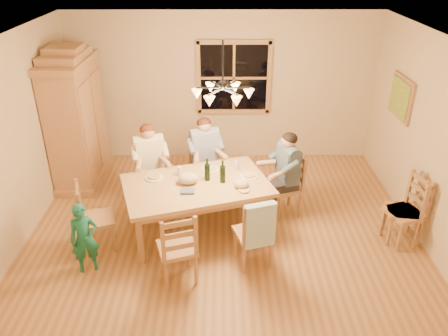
{
  "coord_description": "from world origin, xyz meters",
  "views": [
    {
      "loc": [
        -0.01,
        -5.16,
        3.73
      ],
      "look_at": [
        0.01,
        0.1,
        0.97
      ],
      "focal_mm": 35.0,
      "sensor_mm": 36.0,
      "label": 1
    }
  ],
  "objects_px": {
    "chair_spare_front": "(401,221)",
    "chair_spare_back": "(402,222)",
    "chair_near_right": "(253,243)",
    "child": "(84,239)",
    "chair_far_left": "(152,186)",
    "chair_end_left": "(99,229)",
    "chandelier": "(223,92)",
    "chair_far_right": "(205,178)",
    "adult_slate_man": "(287,164)",
    "armoire": "(77,122)",
    "wine_bottle_a": "(207,169)",
    "adult_plaid_man": "(205,148)",
    "dining_table": "(197,190)",
    "chair_end_right": "(284,196)",
    "wine_bottle_b": "(223,171)",
    "adult_woman": "(150,155)",
    "chair_near_left": "(178,258)"
  },
  "relations": [
    {
      "from": "chair_near_right",
      "to": "child",
      "type": "bearing_deg",
      "value": 165.85
    },
    {
      "from": "chair_spare_front",
      "to": "dining_table",
      "type": "bearing_deg",
      "value": 94.3
    },
    {
      "from": "adult_woman",
      "to": "chair_spare_back",
      "type": "bearing_deg",
      "value": 146.5
    },
    {
      "from": "chair_near_right",
      "to": "adult_slate_man",
      "type": "relative_size",
      "value": 1.13
    },
    {
      "from": "chair_end_left",
      "to": "wine_bottle_a",
      "type": "relative_size",
      "value": 3.0
    },
    {
      "from": "chair_near_right",
      "to": "chair_spare_front",
      "type": "height_order",
      "value": "same"
    },
    {
      "from": "chair_far_left",
      "to": "adult_slate_man",
      "type": "distance_m",
      "value": 2.13
    },
    {
      "from": "chair_near_left",
      "to": "dining_table",
      "type": "bearing_deg",
      "value": 62.1
    },
    {
      "from": "chair_end_left",
      "to": "chair_spare_front",
      "type": "distance_m",
      "value": 4.11
    },
    {
      "from": "adult_slate_man",
      "to": "chair_spare_front",
      "type": "bearing_deg",
      "value": -130.83
    },
    {
      "from": "adult_plaid_man",
      "to": "dining_table",
      "type": "bearing_deg",
      "value": 67.62
    },
    {
      "from": "armoire",
      "to": "wine_bottle_a",
      "type": "distance_m",
      "value": 2.64
    },
    {
      "from": "wine_bottle_a",
      "to": "chair_spare_back",
      "type": "distance_m",
      "value": 2.77
    },
    {
      "from": "chair_end_right",
      "to": "adult_plaid_man",
      "type": "relative_size",
      "value": 1.13
    },
    {
      "from": "chandelier",
      "to": "chair_end_left",
      "type": "bearing_deg",
      "value": -167.78
    },
    {
      "from": "chair_spare_front",
      "to": "chair_spare_back",
      "type": "xyz_separation_m",
      "value": [
        0.0,
        -0.04,
        0.0
      ]
    },
    {
      "from": "chair_spare_back",
      "to": "chair_spare_front",
      "type": "bearing_deg",
      "value": -19.86
    },
    {
      "from": "chair_near_left",
      "to": "chair_end_right",
      "type": "relative_size",
      "value": 1.0
    },
    {
      "from": "chair_near_right",
      "to": "adult_plaid_man",
      "type": "relative_size",
      "value": 1.13
    },
    {
      "from": "chair_near_right",
      "to": "dining_table",
      "type": "bearing_deg",
      "value": 117.9
    },
    {
      "from": "adult_slate_man",
      "to": "chair_far_left",
      "type": "bearing_deg",
      "value": 63.43
    },
    {
      "from": "chair_end_right",
      "to": "adult_plaid_man",
      "type": "distance_m",
      "value": 1.45
    },
    {
      "from": "chair_near_right",
      "to": "wine_bottle_a",
      "type": "distance_m",
      "value": 1.2
    },
    {
      "from": "adult_plaid_man",
      "to": "child",
      "type": "bearing_deg",
      "value": 34.85
    },
    {
      "from": "armoire",
      "to": "wine_bottle_b",
      "type": "height_order",
      "value": "armoire"
    },
    {
      "from": "chandelier",
      "to": "wine_bottle_a",
      "type": "bearing_deg",
      "value": 145.09
    },
    {
      "from": "adult_woman",
      "to": "chair_spare_front",
      "type": "bearing_deg",
      "value": 147.09
    },
    {
      "from": "chandelier",
      "to": "chair_far_right",
      "type": "distance_m",
      "value": 2.08
    },
    {
      "from": "chair_near_left",
      "to": "chair_end_right",
      "type": "height_order",
      "value": "same"
    },
    {
      "from": "chair_end_left",
      "to": "chair_end_right",
      "type": "height_order",
      "value": "same"
    },
    {
      "from": "chair_near_left",
      "to": "wine_bottle_b",
      "type": "height_order",
      "value": "wine_bottle_b"
    },
    {
      "from": "chair_end_left",
      "to": "chair_end_right",
      "type": "distance_m",
      "value": 2.72
    },
    {
      "from": "adult_slate_man",
      "to": "wine_bottle_a",
      "type": "distance_m",
      "value": 1.19
    },
    {
      "from": "chair_end_right",
      "to": "wine_bottle_b",
      "type": "distance_m",
      "value": 1.18
    },
    {
      "from": "chair_end_left",
      "to": "chair_spare_front",
      "type": "height_order",
      "value": "same"
    },
    {
      "from": "dining_table",
      "to": "adult_woman",
      "type": "xyz_separation_m",
      "value": [
        -0.75,
        0.73,
        0.18
      ]
    },
    {
      "from": "chair_end_right",
      "to": "adult_woman",
      "type": "distance_m",
      "value": 2.13
    },
    {
      "from": "dining_table",
      "to": "wine_bottle_a",
      "type": "height_order",
      "value": "wine_bottle_a"
    },
    {
      "from": "chandelier",
      "to": "adult_woman",
      "type": "height_order",
      "value": "chandelier"
    },
    {
      "from": "wine_bottle_a",
      "to": "chair_spare_back",
      "type": "relative_size",
      "value": 0.33
    },
    {
      "from": "chair_far_left",
      "to": "chair_end_left",
      "type": "xyz_separation_m",
      "value": [
        -0.55,
        -1.14,
        0.0
      ]
    },
    {
      "from": "adult_plaid_man",
      "to": "chair_spare_back",
      "type": "xyz_separation_m",
      "value": [
        2.73,
        -1.28,
        -0.54
      ]
    },
    {
      "from": "chair_far_left",
      "to": "child",
      "type": "xyz_separation_m",
      "value": [
        -0.6,
        -1.59,
        0.17
      ]
    },
    {
      "from": "chair_near_right",
      "to": "chair_spare_back",
      "type": "height_order",
      "value": "same"
    },
    {
      "from": "chair_near_left",
      "to": "adult_slate_man",
      "type": "distance_m",
      "value": 2.13
    },
    {
      "from": "chandelier",
      "to": "chair_end_left",
      "type": "height_order",
      "value": "chandelier"
    },
    {
      "from": "chair_end_left",
      "to": "chair_end_right",
      "type": "bearing_deg",
      "value": 90.0
    },
    {
      "from": "adult_woman",
      "to": "chair_near_right",
      "type": "bearing_deg",
      "value": 117.9
    },
    {
      "from": "dining_table",
      "to": "chair_end_right",
      "type": "bearing_deg",
      "value": 17.6
    },
    {
      "from": "chair_near_left",
      "to": "chair_far_left",
      "type": "bearing_deg",
      "value": 90.0
    }
  ]
}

